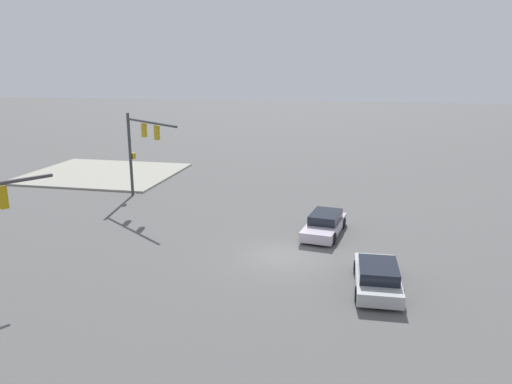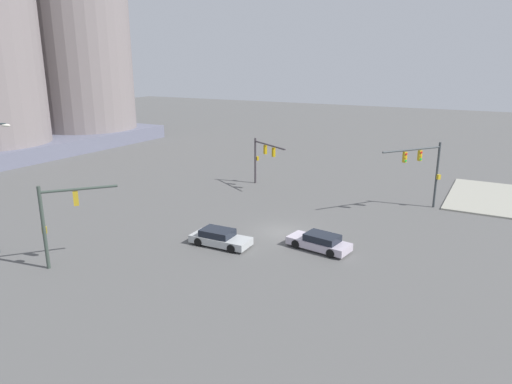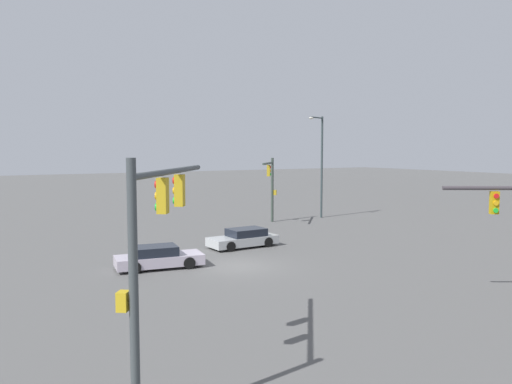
% 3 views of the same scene
% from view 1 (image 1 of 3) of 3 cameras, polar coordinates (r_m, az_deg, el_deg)
% --- Properties ---
extents(ground_plane, '(226.25, 226.25, 0.00)m').
position_cam_1_polar(ground_plane, '(25.30, 3.13, -7.49)').
color(ground_plane, '#545453').
extents(sidewalk_corner, '(12.86, 11.18, 0.15)m').
position_cam_1_polar(sidewalk_corner, '(46.10, -17.38, 2.08)').
color(sidewalk_corner, gray).
rests_on(sidewalk_corner, ground).
extents(traffic_signal_near_corner, '(5.37, 4.32, 6.18)m').
position_cam_1_polar(traffic_signal_near_corner, '(35.68, -13.32, 5.79)').
color(traffic_signal_near_corner, '#373E41').
rests_on(traffic_signal_near_corner, ground).
extents(sedan_car_approaching, '(2.43, 4.82, 1.21)m').
position_cam_1_polar(sedan_car_approaching, '(28.64, 8.00, -3.73)').
color(sedan_car_approaching, '#B9ADBE').
rests_on(sedan_car_approaching, ground).
extents(sedan_car_waiting_far, '(2.08, 4.60, 1.21)m').
position_cam_1_polar(sedan_car_waiting_far, '(22.23, 13.98, -9.53)').
color(sedan_car_waiting_far, '#AEB1B2').
rests_on(sedan_car_waiting_far, ground).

